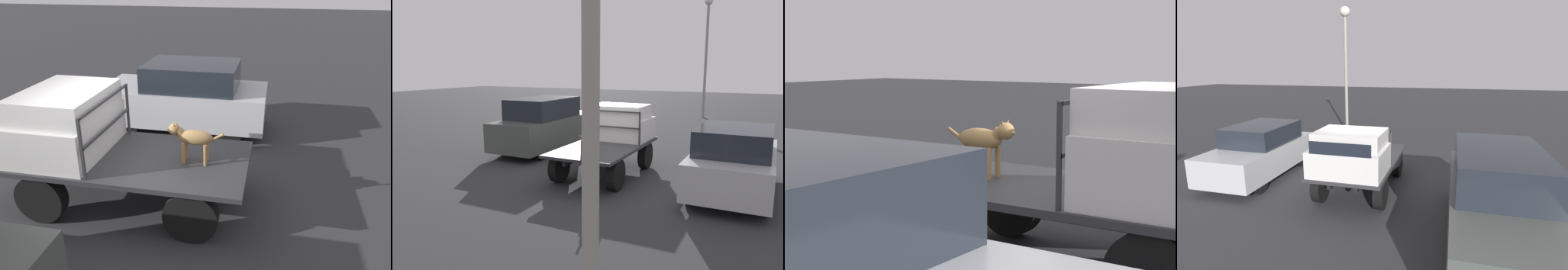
% 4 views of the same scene
% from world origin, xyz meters
% --- Properties ---
extents(flatbed_truck, '(3.98, 1.99, 0.89)m').
position_xyz_m(flatbed_truck, '(0.00, 0.00, 0.64)').
color(flatbed_truck, black).
rests_on(flatbed_truck, ground).
extents(truck_headboard, '(0.04, 1.87, 0.98)m').
position_xyz_m(truck_headboard, '(0.37, 0.00, 1.54)').
color(truck_headboard, '#2D2D30').
rests_on(truck_headboard, flatbed_truck).
extents(dog, '(0.94, 0.24, 0.68)m').
position_xyz_m(dog, '(-1.06, 0.01, 1.33)').
color(dog, '#9E7547').
rests_on(dog, flatbed_truck).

